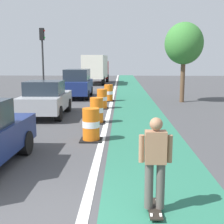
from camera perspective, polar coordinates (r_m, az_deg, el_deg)
ground_plane at (r=5.52m, az=-15.52°, el=-19.09°), size 100.00×100.00×0.00m
bike_lane_strip at (r=16.83m, az=4.71°, el=0.65°), size 2.50×80.00×0.01m
lane_divider_stripe at (r=16.82m, az=-0.40°, el=0.68°), size 0.20×80.00×0.01m
skateboarder_on_lane at (r=5.28m, az=8.16°, el=-9.36°), size 0.57×0.80×1.69m
parked_sedan_second at (r=14.73m, az=-12.37°, el=2.43°), size 1.97×4.13×1.70m
parked_suv_third at (r=21.86m, az=-6.53°, el=5.40°), size 1.99×4.64×2.04m
traffic_barrel_front at (r=10.00m, az=-3.98°, el=-2.46°), size 0.73×0.73×1.09m
traffic_barrel_mid at (r=12.83m, az=-2.92°, el=0.24°), size 0.73×0.73×1.09m
traffic_barrel_back at (r=16.73m, az=-1.89°, el=2.45°), size 0.73×0.73×1.09m
traffic_barrel_far at (r=19.84m, az=-0.66°, el=3.58°), size 0.73×0.73×1.09m
delivery_truck_down_block at (r=35.21m, az=-2.99°, el=8.35°), size 2.61×7.68×3.23m
traffic_light_corner at (r=24.47m, az=-12.98°, el=11.44°), size 0.41×0.32×5.10m
street_tree_sidewalk at (r=19.84m, az=13.42°, el=12.39°), size 2.40×2.40×5.00m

